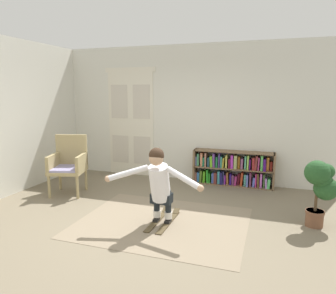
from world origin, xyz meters
The scene contains 10 objects.
ground_plane centered at (0.00, 0.00, 0.00)m, with size 7.20×7.20×0.00m, color #746853.
back_wall centered at (0.00, 2.60, 1.45)m, with size 6.00×0.10×2.90m, color silver.
side_wall_left centered at (-3.00, 0.40, 1.45)m, with size 0.10×6.00×2.90m, color silver.
double_door centered at (-1.46, 2.54, 1.23)m, with size 1.22×0.05×2.45m.
rug centered at (0.17, 0.15, 0.00)m, with size 2.45×1.95×0.01m, color gray.
bookshelf centered at (0.91, 2.39, 0.33)m, with size 1.64×0.30×0.72m.
wicker_chair centered at (-1.99, 0.89, 0.58)m, with size 0.74×0.74×1.10m.
potted_plant centered at (2.33, 0.73, 0.63)m, with size 0.47×0.40×0.98m.
skis_pair centered at (0.17, 0.18, 0.02)m, with size 0.28×0.87×0.07m.
person_skier centered at (0.17, 0.01, 0.67)m, with size 1.41×0.56×1.09m.
Camera 1 is at (1.65, -3.98, 1.91)m, focal length 33.45 mm.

